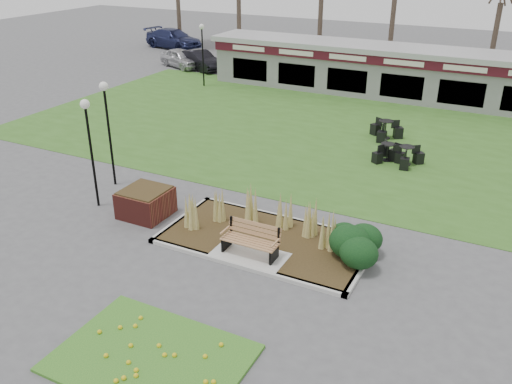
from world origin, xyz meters
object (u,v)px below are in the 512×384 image
at_px(brick_planter, 146,202).
at_px(lamp_post_far_left, 202,41).
at_px(park_bench, 251,239).
at_px(car_blue, 174,39).
at_px(lamp_post_mid_left, 107,111).
at_px(bistro_set_a, 387,155).
at_px(bistro_set_b, 385,132).
at_px(car_black, 200,60).
at_px(lamp_post_near_left, 88,130).
at_px(bistro_set_d, 406,158).
at_px(food_pavilion, 408,73).
at_px(car_silver, 181,58).

bearing_deg(brick_planter, lamp_post_far_left, 115.71).
xyz_separation_m(park_bench, lamp_post_far_left, (-12.10, 16.75, 2.20)).
bearing_deg(car_blue, brick_planter, -135.61).
height_order(lamp_post_mid_left, bistro_set_a, lamp_post_mid_left).
bearing_deg(bistro_set_b, car_black, 151.15).
xyz_separation_m(lamp_post_near_left, bistro_set_b, (7.13, 11.53, -2.48)).
xyz_separation_m(lamp_post_near_left, car_black, (-8.60, 20.19, -2.11)).
xyz_separation_m(brick_planter, bistro_set_b, (5.17, 11.34, -0.17)).
height_order(bistro_set_d, car_blue, car_blue).
distance_m(bistro_set_b, bistro_set_d, 3.25).
bearing_deg(lamp_post_far_left, park_bench, -54.15).
height_order(food_pavilion, bistro_set_d, food_pavilion).
relative_size(lamp_post_mid_left, car_silver, 1.02).
relative_size(park_bench, lamp_post_far_left, 0.45).
xyz_separation_m(lamp_post_near_left, lamp_post_mid_left, (-0.69, 1.70, 0.10)).
relative_size(bistro_set_a, car_blue, 0.26).
bearing_deg(lamp_post_far_left, car_silver, 137.76).
distance_m(lamp_post_mid_left, bistro_set_b, 12.82).
bearing_deg(park_bench, car_blue, 128.59).
distance_m(food_pavilion, bistro_set_a, 10.56).
bearing_deg(bistro_set_b, food_pavilion, 95.78).
distance_m(bistro_set_a, car_blue, 28.80).
distance_m(park_bench, bistro_set_a, 9.48).
xyz_separation_m(food_pavilion, car_blue, (-21.35, 7.04, -0.68)).
bearing_deg(bistro_set_d, bistro_set_a, 174.48).
bearing_deg(lamp_post_far_left, car_black, 125.45).
distance_m(brick_planter, bistro_set_d, 10.89).
relative_size(park_bench, food_pavilion, 0.07).
bearing_deg(lamp_post_mid_left, car_black, 113.15).
bearing_deg(lamp_post_far_left, bistro_set_d, -27.32).
xyz_separation_m(lamp_post_near_left, bistro_set_d, (8.74, 8.71, -2.50)).
bearing_deg(car_silver, park_bench, -118.42).
bearing_deg(bistro_set_a, park_bench, -99.63).
distance_m(food_pavilion, lamp_post_far_left, 12.53).
distance_m(bistro_set_a, bistro_set_d, 0.80).
bearing_deg(food_pavilion, car_black, 176.03).
bearing_deg(lamp_post_mid_left, bistro_set_b, 51.51).
relative_size(brick_planter, lamp_post_near_left, 0.39).
bearing_deg(bistro_set_a, car_silver, 147.78).
xyz_separation_m(food_pavilion, bistro_set_d, (2.38, -10.45, -1.19)).
distance_m(lamp_post_near_left, car_black, 22.05).
distance_m(lamp_post_near_left, car_silver, 22.70).
height_order(lamp_post_near_left, car_blue, lamp_post_near_left).
height_order(food_pavilion, lamp_post_mid_left, lamp_post_mid_left).
relative_size(brick_planter, bistro_set_a, 1.07).
distance_m(lamp_post_far_left, car_silver, 6.32).
distance_m(bistro_set_a, bistro_set_b, 2.86).
bearing_deg(bistro_set_b, bistro_set_a, -73.48).
distance_m(food_pavilion, car_blue, 22.49).
bearing_deg(lamp_post_mid_left, bistro_set_d, 36.63).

